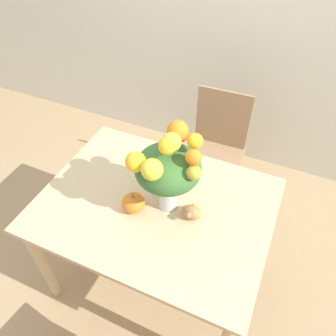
# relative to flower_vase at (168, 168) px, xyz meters

# --- Properties ---
(ground_plane) EXTENTS (12.00, 12.00, 0.00)m
(ground_plane) POSITION_rel_flower_vase_xyz_m (-0.07, -0.02, -1.05)
(ground_plane) COLOR tan
(wall_back) EXTENTS (8.00, 0.06, 2.70)m
(wall_back) POSITION_rel_flower_vase_xyz_m (-0.07, 1.45, 0.30)
(wall_back) COLOR silver
(wall_back) RESTS_ON ground_plane
(dining_table) EXTENTS (1.24, 0.93, 0.76)m
(dining_table) POSITION_rel_flower_vase_xyz_m (-0.07, -0.02, -0.39)
(dining_table) COLOR #D1B284
(dining_table) RESTS_ON ground_plane
(flower_vase) EXTENTS (0.34, 0.36, 0.51)m
(flower_vase) POSITION_rel_flower_vase_xyz_m (0.00, 0.00, 0.00)
(flower_vase) COLOR silver
(flower_vase) RESTS_ON dining_table
(pumpkin) EXTENTS (0.12, 0.12, 0.11)m
(pumpkin) POSITION_rel_flower_vase_xyz_m (-0.16, -0.09, -0.24)
(pumpkin) COLOR orange
(pumpkin) RESTS_ON dining_table
(turkey_figurine) EXTENTS (0.10, 0.13, 0.08)m
(turkey_figurine) POSITION_rel_flower_vase_xyz_m (0.14, -0.01, -0.24)
(turkey_figurine) COLOR #A87A4C
(turkey_figurine) RESTS_ON dining_table
(dining_chair_near_window) EXTENTS (0.43, 0.43, 0.93)m
(dining_chair_near_window) POSITION_rel_flower_vase_xyz_m (0.02, 0.83, -0.56)
(dining_chair_near_window) COLOR #9E7A56
(dining_chair_near_window) RESTS_ON ground_plane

